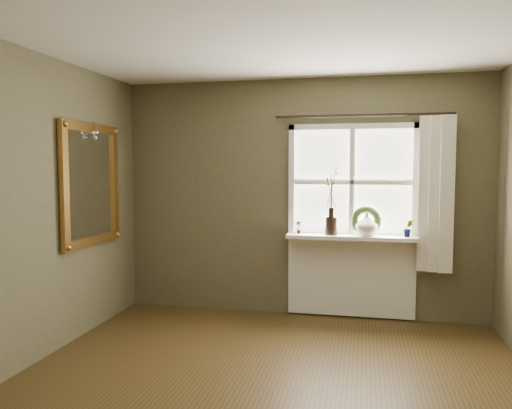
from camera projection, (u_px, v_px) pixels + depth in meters
The scene contains 15 objects.
floor at pixel (259, 409), 3.39m from camera, with size 4.50×4.50×0.00m, color #3F2D13.
ceiling at pixel (259, 17), 3.20m from camera, with size 4.50×4.50×0.00m, color silver.
wall_back at pixel (302, 198), 5.54m from camera, with size 4.00×0.10×2.60m, color brown.
wall_front at pixel (35, 329), 1.05m from camera, with size 4.00×0.10×2.60m, color brown.
window_frame at pixel (352, 182), 5.34m from camera, with size 1.36×0.06×1.24m.
window_sill at pixel (351, 237), 5.28m from camera, with size 1.36×0.26×0.04m, color white.
window_apron at pixel (351, 276), 5.42m from camera, with size 1.36×0.04×0.88m, color white.
dark_jug at pixel (331, 226), 5.31m from camera, with size 0.13×0.13×0.20m, color black.
cream_vase at pixel (367, 224), 5.23m from camera, with size 0.23×0.23×0.24m, color beige.
wreath at pixel (366, 224), 5.27m from camera, with size 0.32×0.32×0.08m, color #29421D.
potted_plant_left at pixel (298, 227), 5.39m from camera, with size 0.08×0.05×0.15m, color #29421D.
potted_plant_right at pixel (408, 228), 5.14m from camera, with size 0.10×0.08×0.18m, color #29421D.
curtain at pixel (435, 194), 5.07m from camera, with size 0.36×0.12×1.59m, color silver.
curtain_rod at pixel (363, 115), 5.21m from camera, with size 0.03×0.03×1.84m, color black.
gilt_mirror at pixel (91, 184), 4.93m from camera, with size 0.10×1.01×1.21m.
Camera 1 is at (0.68, -3.21, 1.64)m, focal length 35.00 mm.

